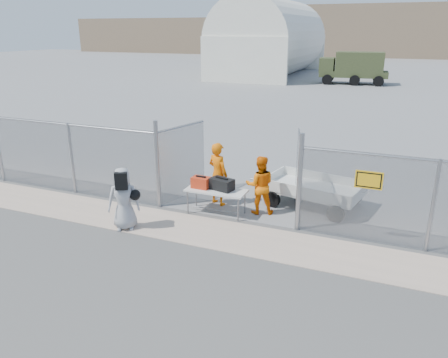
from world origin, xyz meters
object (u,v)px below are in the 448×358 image
at_px(visitor, 124,199).
at_px(security_worker_right, 260,185).
at_px(folding_table, 216,202).
at_px(security_worker_left, 218,174).
at_px(utility_trailer, 314,192).

bearing_deg(visitor, security_worker_right, 9.90).
bearing_deg(folding_table, security_worker_right, 24.09).
bearing_deg(security_worker_left, folding_table, 129.67).
bearing_deg(security_worker_left, security_worker_right, -166.36).
height_order(security_worker_left, utility_trailer, security_worker_left).
xyz_separation_m(folding_table, utility_trailer, (2.35, 1.60, 0.07)).
bearing_deg(security_worker_right, security_worker_left, -27.21).
height_order(security_worker_right, utility_trailer, security_worker_right).
relative_size(visitor, utility_trailer, 0.47).
xyz_separation_m(security_worker_left, visitor, (-1.54, -2.41, -0.11)).
xyz_separation_m(security_worker_right, utility_trailer, (1.27, 1.10, -0.40)).
bearing_deg(folding_table, security_worker_left, 107.99).
xyz_separation_m(folding_table, visitor, (-1.77, -1.74, 0.46)).
height_order(security_worker_left, visitor, security_worker_left).
distance_m(folding_table, security_worker_left, 0.90).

